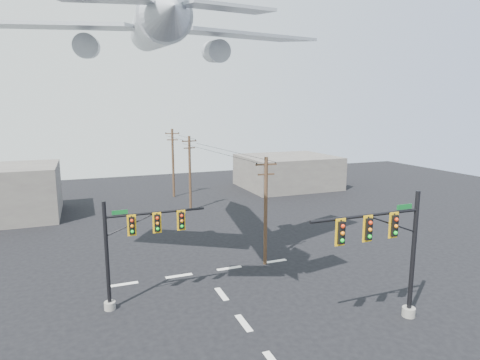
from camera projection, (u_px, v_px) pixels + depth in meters
name	position (u px, v px, depth m)	size (l,w,h in m)	color
lane_markings	(236.00, 312.00, 24.58)	(14.00, 21.20, 0.01)	silver
signal_mast_near	(390.00, 251.00, 22.69)	(7.45, 0.85, 7.72)	gray
signal_mast_far	(133.00, 247.00, 24.81)	(6.51, 0.76, 6.91)	gray
utility_pole_a	(266.00, 209.00, 31.51)	(1.74, 0.29, 8.67)	#4A331F
utility_pole_b	(190.00, 172.00, 48.65)	(1.85, 0.36, 9.14)	#4A331F
utility_pole_c	(173.00, 162.00, 56.27)	(1.90, 0.76, 9.62)	#4A331F
power_lines	(205.00, 146.00, 43.22)	(3.09, 27.67, 0.46)	black
airliner	(153.00, 29.00, 27.17)	(23.86, 25.23, 6.57)	#AFB4BB
building_right	(287.00, 171.00, 63.84)	(14.00, 12.00, 5.00)	#66625A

